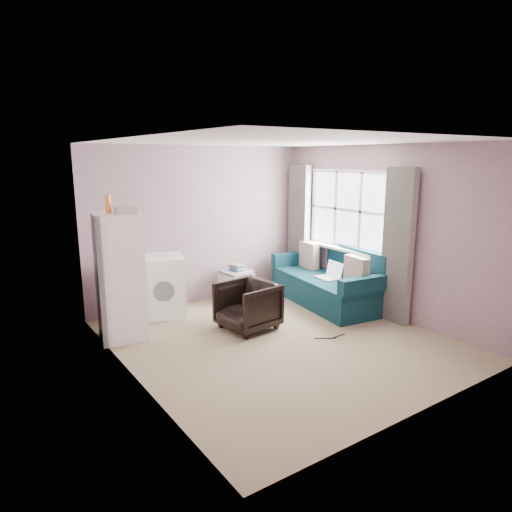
{
  "coord_description": "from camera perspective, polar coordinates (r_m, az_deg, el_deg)",
  "views": [
    {
      "loc": [
        -3.37,
        -4.41,
        2.32
      ],
      "look_at": [
        0.05,
        0.6,
        1.0
      ],
      "focal_mm": 32.0,
      "sensor_mm": 36.0,
      "label": 1
    }
  ],
  "objects": [
    {
      "name": "floor_cables",
      "position": [
        6.15,
        9.37,
        -10.0
      ],
      "size": [
        0.45,
        0.17,
        0.01
      ],
      "rotation": [
        0.0,
        0.0,
        -0.23
      ],
      "color": "black",
      "rests_on": "ground"
    },
    {
      "name": "fridge",
      "position": [
        6.08,
        -16.66,
        -2.4
      ],
      "size": [
        0.66,
        0.65,
        1.87
      ],
      "rotation": [
        0.0,
        0.0,
        -0.17
      ],
      "color": "white",
      "rests_on": "ground"
    },
    {
      "name": "room",
      "position": [
        5.67,
        3.13,
        1.41
      ],
      "size": [
        3.84,
        4.24,
        2.54
      ],
      "color": "#938160",
      "rests_on": "ground"
    },
    {
      "name": "window_dressing",
      "position": [
        7.36,
        10.78,
        2.57
      ],
      "size": [
        0.17,
        2.62,
        2.18
      ],
      "color": "white",
      "rests_on": "ground"
    },
    {
      "name": "sofa",
      "position": [
        7.48,
        9.32,
        -3.24
      ],
      "size": [
        1.22,
        2.19,
        0.93
      ],
      "rotation": [
        0.0,
        0.0,
        -0.14
      ],
      "color": "#0E3641",
      "rests_on": "ground"
    },
    {
      "name": "washing_machine",
      "position": [
        6.92,
        -11.63,
        -3.5
      ],
      "size": [
        0.81,
        0.81,
        0.9
      ],
      "rotation": [
        0.0,
        0.0,
        -0.34
      ],
      "color": "white",
      "rests_on": "ground"
    },
    {
      "name": "armchair",
      "position": [
        6.26,
        -1.06,
        -5.96
      ],
      "size": [
        0.74,
        0.78,
        0.72
      ],
      "primitive_type": "imported",
      "rotation": [
        0.0,
        0.0,
        -1.45
      ],
      "color": "black",
      "rests_on": "ground"
    },
    {
      "name": "side_table",
      "position": [
        7.57,
        -2.48,
        -3.34
      ],
      "size": [
        0.48,
        0.48,
        0.6
      ],
      "rotation": [
        0.0,
        0.0,
        0.09
      ],
      "color": "#ADACA9",
      "rests_on": "ground"
    }
  ]
}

